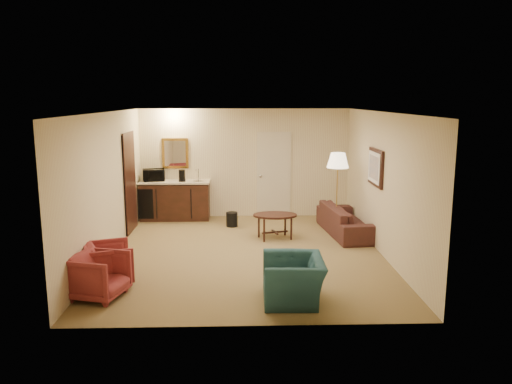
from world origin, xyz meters
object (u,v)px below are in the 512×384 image
(teal_armchair, at_px, (294,272))
(waste_bin, at_px, (232,219))
(sofa, at_px, (347,216))
(floor_lamp, at_px, (337,193))
(coffee_maker, at_px, (182,176))
(rose_chair_far, at_px, (98,274))
(rose_chair_near, at_px, (109,261))
(microwave, at_px, (154,174))
(coffee_table, at_px, (275,226))
(wetbar_cabinet, at_px, (175,200))

(teal_armchair, bearing_deg, waste_bin, -165.94)
(sofa, xyz_separation_m, teal_armchair, (-1.51, -3.50, 0.02))
(floor_lamp, distance_m, coffee_maker, 3.65)
(floor_lamp, bearing_deg, sofa, -25.30)
(teal_armchair, height_order, coffee_maker, coffee_maker)
(rose_chair_far, bearing_deg, floor_lamp, -34.06)
(rose_chair_near, xyz_separation_m, microwave, (0.00, 4.23, 0.73))
(coffee_table, bearing_deg, waste_bin, 131.55)
(teal_armchair, relative_size, rose_chair_near, 1.35)
(wetbar_cabinet, distance_m, waste_bin, 1.56)
(teal_armchair, bearing_deg, wetbar_cabinet, -153.61)
(rose_chair_near, bearing_deg, wetbar_cabinet, -26.49)
(teal_armchair, xyz_separation_m, waste_bin, (-0.94, 4.20, -0.26))
(teal_armchair, distance_m, waste_bin, 4.31)
(coffee_table, height_order, microwave, microwave)
(wetbar_cabinet, distance_m, rose_chair_far, 4.76)
(sofa, bearing_deg, rose_chair_far, 121.48)
(wetbar_cabinet, distance_m, microwave, 0.81)
(sofa, distance_m, rose_chair_near, 5.10)
(wetbar_cabinet, xyz_separation_m, waste_bin, (1.35, -0.72, -0.30))
(wetbar_cabinet, bearing_deg, floor_lamp, -20.20)
(rose_chair_near, bearing_deg, microwave, -19.64)
(rose_chair_near, bearing_deg, rose_chair_far, 160.36)
(coffee_table, bearing_deg, wetbar_cabinet, 142.36)
(coffee_maker, bearing_deg, teal_armchair, -50.12)
(wetbar_cabinet, relative_size, waste_bin, 5.09)
(microwave, bearing_deg, floor_lamp, -31.36)
(microwave, bearing_deg, rose_chair_far, -102.65)
(wetbar_cabinet, relative_size, floor_lamp, 0.95)
(sofa, relative_size, rose_chair_far, 2.81)
(coffee_table, xyz_separation_m, waste_bin, (-0.90, 1.02, -0.10))
(sofa, height_order, rose_chair_near, sofa)
(coffee_table, bearing_deg, coffee_maker, 140.67)
(rose_chair_far, distance_m, coffee_table, 4.07)
(teal_armchair, bearing_deg, coffee_maker, -155.19)
(sofa, bearing_deg, wetbar_cabinet, 63.34)
(sofa, xyz_separation_m, waste_bin, (-2.45, 0.70, -0.24))
(floor_lamp, relative_size, microwave, 3.48)
(sofa, height_order, coffee_table, sofa)
(waste_bin, bearing_deg, coffee_table, -48.45)
(teal_armchair, xyz_separation_m, rose_chair_near, (-2.79, 0.76, -0.06))
(sofa, relative_size, microwave, 4.10)
(teal_armchair, relative_size, microwave, 1.94)
(waste_bin, distance_m, coffee_maker, 1.62)
(wetbar_cabinet, xyz_separation_m, teal_armchair, (2.29, -4.92, -0.04))
(coffee_table, bearing_deg, rose_chair_far, -132.49)
(wetbar_cabinet, relative_size, rose_chair_far, 2.26)
(rose_chair_far, xyz_separation_m, coffee_maker, (0.68, 4.70, 0.69))
(waste_bin, bearing_deg, wetbar_cabinet, 151.93)
(rose_chair_near, bearing_deg, teal_armchair, -124.78)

